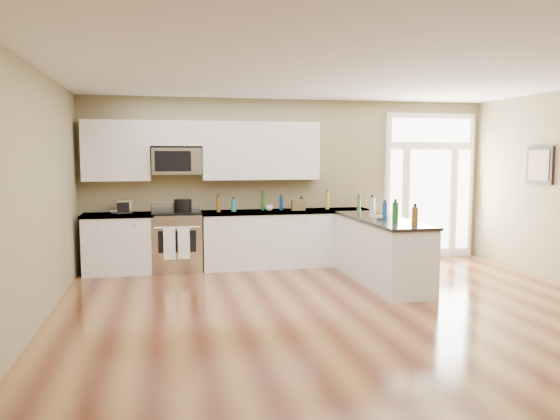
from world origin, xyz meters
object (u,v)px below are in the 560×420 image
at_px(kitchen_range, 177,241).
at_px(peninsula_cabinet, 381,253).
at_px(stockpot, 183,205).
at_px(toaster_oven, 124,207).

bearing_deg(kitchen_range, peninsula_cabinet, -26.56).
relative_size(kitchen_range, stockpot, 3.85).
distance_m(stockpot, toaster_oven, 0.92).
xyz_separation_m(peninsula_cabinet, kitchen_range, (-2.90, 1.45, 0.04)).
bearing_deg(kitchen_range, stockpot, 6.50).
height_order(peninsula_cabinet, stockpot, stockpot).
bearing_deg(stockpot, peninsula_cabinet, -27.60).
relative_size(peninsula_cabinet, kitchen_range, 2.15).
distance_m(peninsula_cabinet, stockpot, 3.21).
bearing_deg(peninsula_cabinet, stockpot, 152.40).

